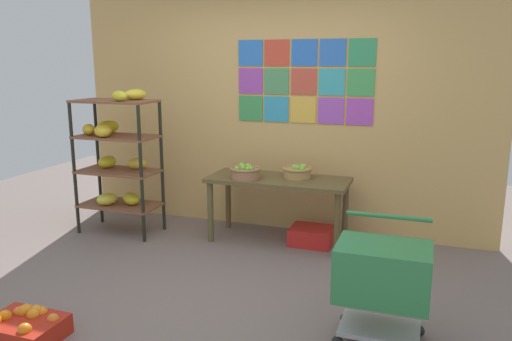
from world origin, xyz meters
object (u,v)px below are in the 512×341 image
(display_table, at_px, (278,187))
(fruit_basket_centre, at_px, (297,171))
(banana_shelf_unit, at_px, (117,152))
(orange_crate_foreground, at_px, (24,326))
(produce_crate_under_table, at_px, (311,236))
(shopping_cart, at_px, (382,276))
(fruit_basket_back_left, at_px, (245,172))

(display_table, xyz_separation_m, fruit_basket_centre, (0.18, 0.09, 0.16))
(banana_shelf_unit, relative_size, orange_crate_foreground, 3.09)
(fruit_basket_centre, distance_m, produce_crate_under_table, 0.68)
(produce_crate_under_table, height_order, shopping_cart, shopping_cart)
(banana_shelf_unit, height_order, fruit_basket_centre, banana_shelf_unit)
(fruit_basket_centre, bearing_deg, banana_shelf_unit, -169.49)
(orange_crate_foreground, xyz_separation_m, shopping_cart, (2.26, 0.75, 0.38))
(produce_crate_under_table, distance_m, orange_crate_foreground, 2.78)
(produce_crate_under_table, bearing_deg, shopping_cart, -62.84)
(produce_crate_under_table, bearing_deg, fruit_basket_back_left, -166.74)
(produce_crate_under_table, bearing_deg, banana_shelf_unit, -171.90)
(fruit_basket_back_left, height_order, orange_crate_foreground, fruit_basket_back_left)
(display_table, relative_size, orange_crate_foreground, 2.85)
(orange_crate_foreground, bearing_deg, fruit_basket_back_left, 71.39)
(fruit_basket_centre, xyz_separation_m, produce_crate_under_table, (0.18, -0.06, -0.65))
(fruit_basket_centre, height_order, shopping_cart, shopping_cart)
(display_table, bearing_deg, orange_crate_foreground, -114.24)
(produce_crate_under_table, xyz_separation_m, orange_crate_foreground, (-1.42, -2.40, 0.00))
(fruit_basket_centre, bearing_deg, orange_crate_foreground, -116.84)
(fruit_basket_back_left, height_order, produce_crate_under_table, fruit_basket_back_left)
(display_table, height_order, fruit_basket_centre, fruit_basket_centre)
(display_table, bearing_deg, banana_shelf_unit, -171.22)
(fruit_basket_back_left, bearing_deg, produce_crate_under_table, 13.26)
(display_table, distance_m, fruit_basket_centre, 0.25)
(produce_crate_under_table, distance_m, shopping_cart, 1.89)
(banana_shelf_unit, relative_size, fruit_basket_centre, 5.09)
(display_table, bearing_deg, fruit_basket_centre, 26.18)
(banana_shelf_unit, xyz_separation_m, display_table, (1.73, 0.27, -0.30))
(fruit_basket_back_left, bearing_deg, orange_crate_foreground, -108.61)
(banana_shelf_unit, bearing_deg, orange_crate_foreground, -72.45)
(display_table, height_order, fruit_basket_back_left, fruit_basket_back_left)
(banana_shelf_unit, height_order, fruit_basket_back_left, banana_shelf_unit)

